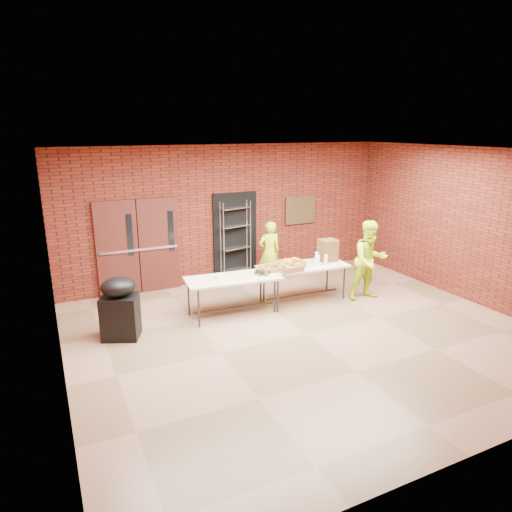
{
  "coord_description": "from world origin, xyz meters",
  "views": [
    {
      "loc": [
        -4.04,
        -6.36,
        3.58
      ],
      "look_at": [
        -0.33,
        1.4,
        1.14
      ],
      "focal_mm": 32.0,
      "sensor_mm": 36.0,
      "label": 1
    }
  ],
  "objects": [
    {
      "name": "bronze_plaque",
      "position": [
        1.9,
        3.45,
        1.55
      ],
      "size": [
        0.85,
        0.04,
        0.7
      ],
      "primitive_type": "cube",
      "color": "#41301A",
      "rests_on": "room"
    },
    {
      "name": "dark_doorway",
      "position": [
        0.1,
        3.46,
        1.05
      ],
      "size": [
        1.1,
        0.06,
        2.1
      ],
      "primitive_type": "cube",
      "color": "black",
      "rests_on": "room"
    },
    {
      "name": "table_left",
      "position": [
        -0.81,
        1.41,
        0.7
      ],
      "size": [
        1.91,
        0.95,
        0.76
      ],
      "rotation": [
        0.0,
        0.0,
        -0.1
      ],
      "color": "beige",
      "rests_on": "room"
    },
    {
      "name": "room",
      "position": [
        0.0,
        0.0,
        1.6
      ],
      "size": [
        8.08,
        7.08,
        3.28
      ],
      "color": "brown",
      "rests_on": "ground"
    },
    {
      "name": "cup_stack_front",
      "position": [
        1.09,
        1.34,
        0.88
      ],
      "size": [
        0.07,
        0.07,
        0.21
      ],
      "primitive_type": "cylinder",
      "color": "white",
      "rests_on": "table_right"
    },
    {
      "name": "double_doors",
      "position": [
        -2.2,
        3.44,
        1.05
      ],
      "size": [
        1.78,
        0.12,
        2.1
      ],
      "color": "#401912",
      "rests_on": "room"
    },
    {
      "name": "basket_apples",
      "position": [
        0.36,
        1.28,
        0.84
      ],
      "size": [
        0.49,
        0.38,
        0.15
      ],
      "color": "#A97D44",
      "rests_on": "table_right"
    },
    {
      "name": "table_right",
      "position": [
        0.81,
        1.47,
        0.71
      ],
      "size": [
        1.92,
        0.88,
        0.78
      ],
      "rotation": [
        0.0,
        0.0,
        -0.05
      ],
      "color": "beige",
      "rests_on": "room"
    },
    {
      "name": "volunteer_woman",
      "position": [
        0.71,
        2.83,
        0.74
      ],
      "size": [
        0.56,
        0.39,
        1.48
      ],
      "primitive_type": "imported",
      "rotation": [
        0.0,
        0.0,
        3.06
      ],
      "color": "#C2E819",
      "rests_on": "room"
    },
    {
      "name": "cup_stack_back",
      "position": [
        1.15,
        1.49,
        0.9
      ],
      "size": [
        0.08,
        0.08,
        0.24
      ],
      "primitive_type": "cylinder",
      "color": "white",
      "rests_on": "table_right"
    },
    {
      "name": "napkin_box",
      "position": [
        -1.06,
        1.46,
        0.79
      ],
      "size": [
        0.18,
        0.12,
        0.06
      ],
      "primitive_type": "cube",
      "color": "white",
      "rests_on": "table_left"
    },
    {
      "name": "basket_bananas",
      "position": [
        -0.0,
        1.42,
        0.83
      ],
      "size": [
        0.4,
        0.31,
        0.12
      ],
      "color": "#A97D44",
      "rests_on": "table_right"
    },
    {
      "name": "coffee_dispenser",
      "position": [
        1.46,
        1.54,
        1.01
      ],
      "size": [
        0.36,
        0.32,
        0.47
      ],
      "primitive_type": "cube",
      "color": "brown",
      "rests_on": "table_right"
    },
    {
      "name": "muffin_tray",
      "position": [
        -0.16,
        1.4,
        0.8
      ],
      "size": [
        0.39,
        0.39,
        0.1
      ],
      "color": "#195216",
      "rests_on": "table_left"
    },
    {
      "name": "basket_oranges",
      "position": [
        0.53,
        1.5,
        0.84
      ],
      "size": [
        0.5,
        0.39,
        0.16
      ],
      "color": "#A97D44",
      "rests_on": "table_right"
    },
    {
      "name": "wire_rack",
      "position": [
        0.06,
        3.32,
        0.96
      ],
      "size": [
        0.74,
        0.37,
        1.92
      ],
      "primitive_type": null,
      "rotation": [
        0.0,
        0.0,
        0.2
      ],
      "color": "silver",
      "rests_on": "room"
    },
    {
      "name": "covered_grill",
      "position": [
        -2.99,
        1.3,
        0.55
      ],
      "size": [
        0.76,
        0.7,
        1.11
      ],
      "rotation": [
        0.0,
        0.0,
        -0.4
      ],
      "color": "black",
      "rests_on": "room"
    },
    {
      "name": "cup_stack_mid",
      "position": [
        1.24,
        1.27,
        0.89
      ],
      "size": [
        0.08,
        0.08,
        0.23
      ],
      "primitive_type": "cylinder",
      "color": "white",
      "rests_on": "table_right"
    },
    {
      "name": "volunteer_man",
      "position": [
        2.13,
        0.95,
        0.85
      ],
      "size": [
        0.89,
        0.72,
        1.71
      ],
      "primitive_type": "imported",
      "rotation": [
        0.0,
        0.0,
        -0.09
      ],
      "color": "#C2E819",
      "rests_on": "room"
    }
  ]
}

